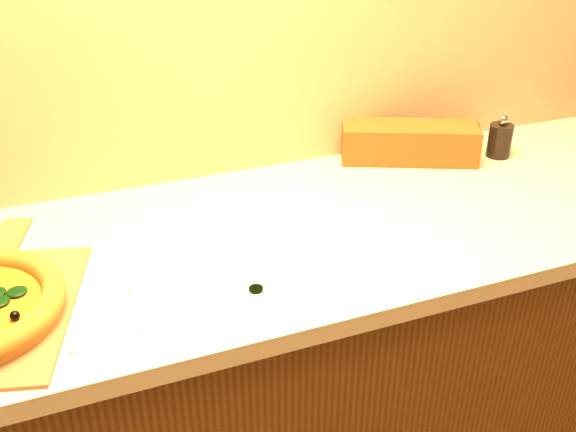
% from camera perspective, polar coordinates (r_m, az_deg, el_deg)
% --- Properties ---
extents(cabinet, '(2.80, 0.65, 0.86)m').
position_cam_1_polar(cabinet, '(1.68, -3.86, -15.84)').
color(cabinet, '#4D2810').
rests_on(cabinet, ground).
extents(countertop, '(2.84, 0.68, 0.04)m').
position_cam_1_polar(countertop, '(1.40, -4.47, -2.64)').
color(countertop, '#BEAE94').
rests_on(countertop, cabinet).
extents(bottle_cap, '(0.03, 0.03, 0.01)m').
position_cam_1_polar(bottle_cap, '(1.22, -2.87, -6.50)').
color(bottle_cap, black).
rests_on(bottle_cap, countertop).
extents(pepper_grinder, '(0.06, 0.06, 0.12)m').
position_cam_1_polar(pepper_grinder, '(1.84, 18.32, 6.49)').
color(pepper_grinder, black).
rests_on(pepper_grinder, countertop).
extents(rolling_pin, '(0.30, 0.15, 0.04)m').
position_cam_1_polar(rolling_pin, '(1.90, 14.50, 6.84)').
color(rolling_pin, '#612A10').
rests_on(rolling_pin, countertop).
extents(bread_bag, '(0.38, 0.25, 0.10)m').
position_cam_1_polar(bread_bag, '(1.76, 10.72, 6.43)').
color(bread_bag, brown).
rests_on(bread_bag, countertop).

